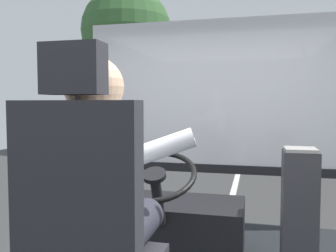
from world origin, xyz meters
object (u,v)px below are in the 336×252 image
object	(u,v)px
steering_console	(170,224)
fare_box	(299,212)
driver_seat	(90,246)
parked_car_charcoal	(317,121)
parked_car_green	(334,125)
bus_driver	(101,185)

from	to	relation	value
steering_console	fare_box	xyz separation A→B (m)	(0.91, -0.12, 0.20)
driver_seat	parked_car_charcoal	world-z (taller)	driver_seat
parked_car_green	driver_seat	bearing A→B (deg)	-103.98
steering_console	parked_car_charcoal	bearing A→B (deg)	78.43
fare_box	parked_car_green	distance (m)	16.67
bus_driver	parked_car_charcoal	distance (m)	23.12
bus_driver	fare_box	xyz separation A→B (m)	(0.91, 1.11, -0.38)
bus_driver	parked_car_green	xyz separation A→B (m)	(4.36, 17.41, -0.71)
driver_seat	parked_car_green	bearing A→B (deg)	76.02
steering_console	parked_car_green	xyz separation A→B (m)	(4.36, 16.19, -0.13)
driver_seat	fare_box	size ratio (longest dim) A/B	1.59
driver_seat	parked_car_charcoal	distance (m)	23.22
driver_seat	fare_box	world-z (taller)	driver_seat
parked_car_green	parked_car_charcoal	world-z (taller)	parked_car_green
parked_car_green	parked_car_charcoal	size ratio (longest dim) A/B	1.02
bus_driver	fare_box	distance (m)	1.48
steering_console	parked_car_green	distance (m)	16.76
steering_console	parked_car_charcoal	xyz separation A→B (m)	(4.39, 21.46, -0.20)
parked_car_green	fare_box	bearing A→B (deg)	-101.95
parked_car_charcoal	bus_driver	bearing A→B (deg)	-100.96
steering_console	parked_car_green	world-z (taller)	steering_console
fare_box	parked_car_charcoal	size ratio (longest dim) A/B	0.20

